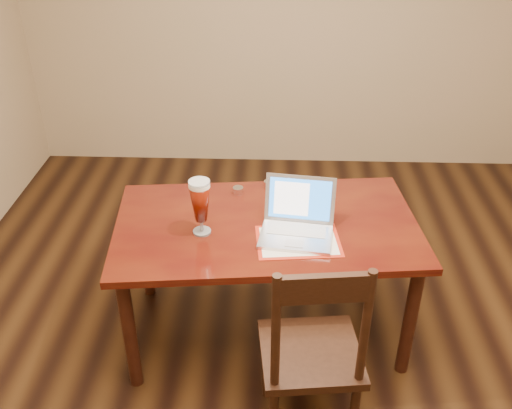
{
  "coord_description": "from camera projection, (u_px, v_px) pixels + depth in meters",
  "views": [
    {
      "loc": [
        -0.15,
        -2.19,
        2.4
      ],
      "look_at": [
        -0.24,
        0.23,
        0.91
      ],
      "focal_mm": 40.0,
      "sensor_mm": 36.0,
      "label": 1
    }
  ],
  "objects": [
    {
      "name": "room_shell",
      "position": [
        315.0,
        49.0,
        2.19
      ],
      "size": [
        4.51,
        5.01,
        2.71
      ],
      "color": "tan",
      "rests_on": "ground"
    },
    {
      "name": "dining_chair",
      "position": [
        312.0,
        354.0,
        2.54
      ],
      "size": [
        0.5,
        0.48,
        1.06
      ],
      "rotation": [
        0.0,
        0.0,
        0.11
      ],
      "color": "black",
      "rests_on": "ground"
    },
    {
      "name": "dining_table",
      "position": [
        265.0,
        235.0,
        3.04
      ],
      "size": [
        1.67,
        1.05,
        1.05
      ],
      "rotation": [
        0.0,
        0.0,
        0.1
      ],
      "color": "#4D190A",
      "rests_on": "ground"
    },
    {
      "name": "ground",
      "position": [
        298.0,
        369.0,
        3.12
      ],
      "size": [
        5.0,
        5.0,
        0.0
      ],
      "primitive_type": "plane",
      "color": "black",
      "rests_on": "ground"
    }
  ]
}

